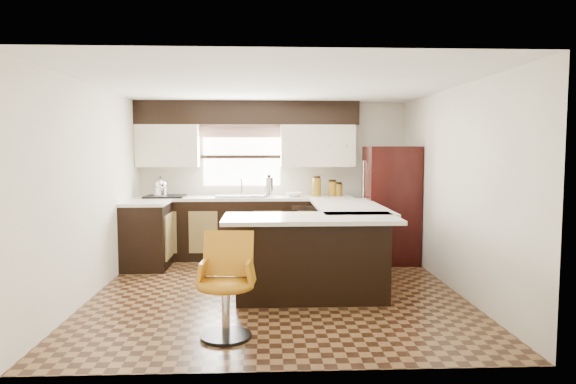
{
  "coord_description": "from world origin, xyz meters",
  "views": [
    {
      "loc": [
        -0.14,
        -5.93,
        1.68
      ],
      "look_at": [
        0.15,
        0.45,
        1.14
      ],
      "focal_mm": 32.0,
      "sensor_mm": 36.0,
      "label": 1
    }
  ],
  "objects_px": {
    "peninsula_long": "(345,243)",
    "refrigerator": "(391,205)",
    "bar_chair": "(226,286)",
    "peninsula_return": "(311,260)"
  },
  "relations": [
    {
      "from": "bar_chair",
      "to": "peninsula_long",
      "type": "bearing_deg",
      "value": 61.39
    },
    {
      "from": "peninsula_long",
      "to": "refrigerator",
      "type": "distance_m",
      "value": 1.26
    },
    {
      "from": "peninsula_long",
      "to": "peninsula_return",
      "type": "bearing_deg",
      "value": -118.3
    },
    {
      "from": "peninsula_return",
      "to": "refrigerator",
      "type": "relative_size",
      "value": 0.97
    },
    {
      "from": "peninsula_return",
      "to": "bar_chair",
      "type": "height_order",
      "value": "bar_chair"
    },
    {
      "from": "bar_chair",
      "to": "refrigerator",
      "type": "bearing_deg",
      "value": 58.34
    },
    {
      "from": "refrigerator",
      "to": "peninsula_return",
      "type": "bearing_deg",
      "value": -125.86
    },
    {
      "from": "peninsula_return",
      "to": "refrigerator",
      "type": "bearing_deg",
      "value": 54.14
    },
    {
      "from": "peninsula_long",
      "to": "peninsula_return",
      "type": "relative_size",
      "value": 1.18
    },
    {
      "from": "peninsula_long",
      "to": "peninsula_return",
      "type": "distance_m",
      "value": 1.11
    }
  ]
}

